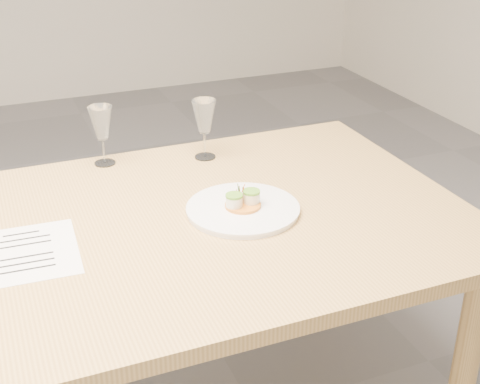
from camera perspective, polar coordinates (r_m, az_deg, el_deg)
name	(u,v)px	position (r m, az deg, el deg)	size (l,w,h in m)	color
dining_table	(5,278)	(1.72, -19.41, -6.93)	(2.40, 1.00, 0.75)	tan
dinner_plate	(243,208)	(1.76, 0.26, -1.37)	(0.30, 0.30, 0.08)	white
recipe_sheet	(32,252)	(1.67, -17.37, -4.90)	(0.23, 0.28, 0.00)	white
wine_glass_2	(101,124)	(2.05, -11.75, 5.68)	(0.07, 0.07, 0.18)	white
wine_glass_3	(204,118)	(2.06, -3.08, 6.33)	(0.08, 0.08, 0.19)	white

